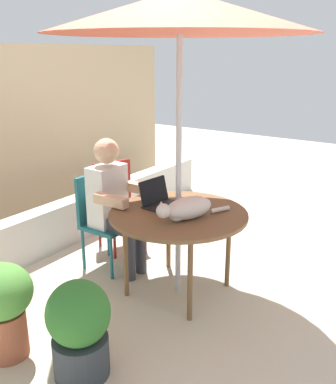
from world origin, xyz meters
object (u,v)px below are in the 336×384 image
at_px(potted_plant_near_fence, 3,304).
at_px(patio_table, 178,218).
at_px(chair_empty, 117,199).
at_px(person_seated, 114,199).
at_px(potted_plant_by_chair, 79,328).
at_px(cat, 186,209).
at_px(patio_umbrella, 180,13).
at_px(chair_occupied, 101,214).
at_px(laptop, 158,198).

bearing_deg(potted_plant_near_fence, patio_table, -19.78).
distance_m(chair_empty, person_seated, 0.54).
height_order(chair_empty, potted_plant_by_chair, chair_empty).
distance_m(person_seated, cat, 0.82).
relative_size(patio_table, patio_umbrella, 0.48).
bearing_deg(chair_occupied, chair_empty, 21.90).
bearing_deg(laptop, chair_empty, 64.94).
distance_m(person_seated, laptop, 0.46).
xyz_separation_m(patio_table, laptop, (0.04, 0.23, 0.11)).
xyz_separation_m(chair_occupied, chair_empty, (0.41, 0.16, 0.00)).
distance_m(patio_table, potted_plant_near_fence, 1.43).
distance_m(chair_empty, potted_plant_near_fence, 1.81).
bearing_deg(laptop, potted_plant_by_chair, -166.92).
distance_m(patio_table, chair_empty, 1.09).
bearing_deg(cat, patio_table, 55.18).
xyz_separation_m(potted_plant_near_fence, potted_plant_by_chair, (0.15, -0.53, -0.05)).
bearing_deg(chair_empty, patio_umbrella, -112.10).
distance_m(laptop, potted_plant_by_chair, 1.32).
relative_size(patio_umbrella, person_seated, 1.91).
relative_size(person_seated, potted_plant_by_chair, 1.90).
bearing_deg(chair_occupied, potted_plant_by_chair, -142.68).
height_order(patio_table, laptop, laptop).
distance_m(laptop, cat, 0.38).
distance_m(patio_umbrella, person_seated, 1.64).
xyz_separation_m(chair_occupied, person_seated, (0.00, -0.16, 0.17)).
bearing_deg(patio_umbrella, chair_occupied, 90.00).
distance_m(patio_table, person_seated, 0.68).
bearing_deg(patio_umbrella, person_seated, 90.00).
relative_size(person_seated, potted_plant_near_fence, 1.86).
bearing_deg(patio_umbrella, potted_plant_by_chair, -177.27).
bearing_deg(chair_empty, potted_plant_by_chair, -146.20).
bearing_deg(laptop, patio_umbrella, -101.09).
height_order(patio_umbrella, person_seated, patio_umbrella).
bearing_deg(potted_plant_near_fence, laptop, -10.30).
distance_m(chair_empty, potted_plant_by_chair, 1.91).
relative_size(chair_occupied, cat, 1.45).
height_order(person_seated, potted_plant_near_fence, person_seated).
bearing_deg(chair_occupied, laptop, -85.84).
relative_size(potted_plant_near_fence, potted_plant_by_chair, 1.03).
bearing_deg(laptop, patio_table, -101.09).
xyz_separation_m(patio_table, potted_plant_by_chair, (-1.17, -0.06, -0.32)).
bearing_deg(potted_plant_by_chair, patio_umbrella, 2.73).
bearing_deg(patio_umbrella, potted_plant_near_fence, 160.22).
relative_size(patio_umbrella, chair_occupied, 2.66).
xyz_separation_m(chair_occupied, cat, (-0.09, -0.96, 0.28)).
height_order(patio_table, potted_plant_by_chair, patio_table).
height_order(chair_empty, potted_plant_near_fence, chair_empty).
distance_m(chair_occupied, cat, 1.01).
relative_size(patio_umbrella, cat, 3.86).
bearing_deg(chair_empty, laptop, -115.06).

